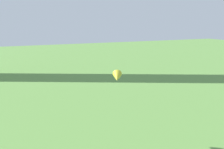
% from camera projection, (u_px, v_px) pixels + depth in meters
% --- Properties ---
extents(kite_flying_5, '(1.23, 1.43, 1.04)m').
position_uv_depth(kite_flying_5, '(117.00, 77.00, 17.94)').
color(kite_flying_5, gold).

